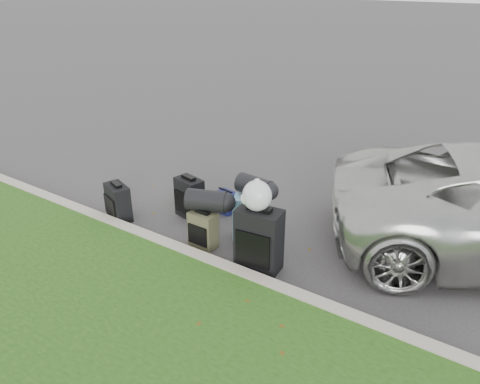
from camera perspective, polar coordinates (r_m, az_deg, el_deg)
The scene contains 12 objects.
ground at distance 7.06m, azimuth -0.23°, elevation -4.81°, with size 120.00×120.00×0.00m, color #383535.
curb at distance 6.34m, azimuth -5.34°, elevation -7.98°, with size 120.00×0.18×0.15m, color #9E937F.
suitcase_small_black at distance 7.52m, azimuth -14.62°, elevation -1.24°, with size 0.46×0.25×0.57m, color black.
suitcase_large_black_left at distance 7.39m, azimuth -6.17°, elevation -0.70°, with size 0.45×0.27×0.64m, color black.
suitcase_olive at distance 6.60m, azimuth -4.50°, elevation -4.60°, with size 0.38×0.24×0.53m, color #363523.
suitcase_teal at distance 6.74m, azimuth 1.21°, elevation -3.19°, with size 0.46×0.27×0.65m, color teal.
suitcase_large_black_right at distance 6.03m, azimuth 2.32°, elevation -5.87°, with size 0.57×0.34×0.86m, color black.
tote_green at distance 7.96m, azimuth -6.38°, elevation 0.21°, with size 0.33×0.26×0.37m, color #1C8036.
tote_navy at distance 7.55m, azimuth -1.75°, elevation -1.22°, with size 0.32×0.25×0.34m, color #171C53.
duffel_left at distance 6.48m, azimuth -4.12°, elevation -1.04°, with size 0.30×0.30×0.56m, color black.
duffel_right at distance 6.60m, azimuth 1.78°, elevation 0.71°, with size 0.29×0.29×0.51m, color black.
trash_bag at distance 5.76m, azimuth 2.08°, elevation -0.46°, with size 0.38×0.38×0.38m, color silver.
Camera 1 is at (3.42, -5.05, 3.56)m, focal length 35.00 mm.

